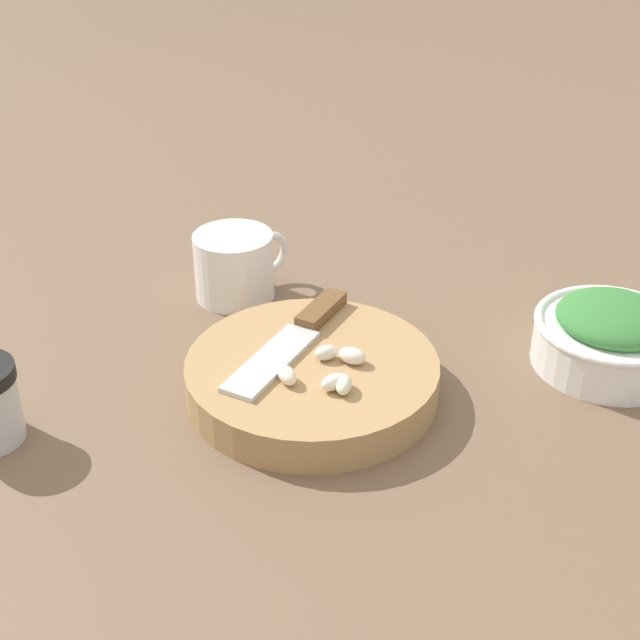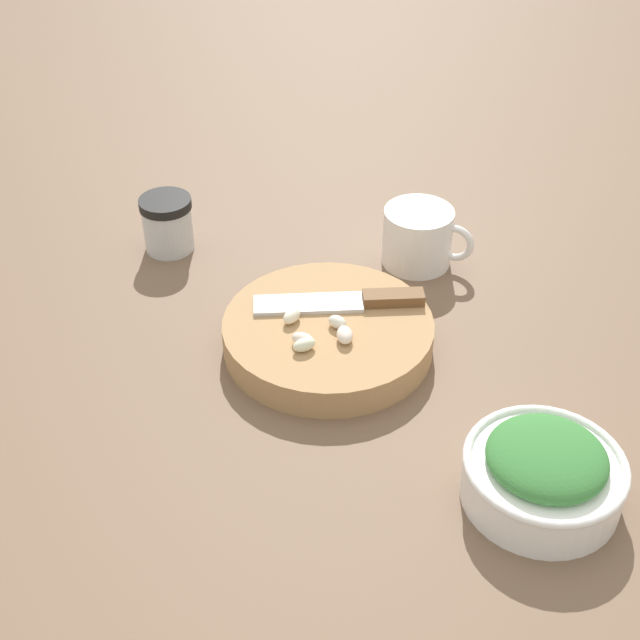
% 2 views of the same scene
% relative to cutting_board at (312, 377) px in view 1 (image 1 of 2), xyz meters
% --- Properties ---
extents(ground_plane, '(5.00, 5.00, 0.00)m').
position_rel_cutting_board_xyz_m(ground_plane, '(-0.08, 0.04, -0.02)').
color(ground_plane, brown).
extents(cutting_board, '(0.23, 0.23, 0.04)m').
position_rel_cutting_board_xyz_m(cutting_board, '(0.00, 0.00, 0.00)').
color(cutting_board, tan).
rests_on(cutting_board, ground_plane).
extents(chef_knife, '(0.05, 0.19, 0.01)m').
position_rel_cutting_board_xyz_m(chef_knife, '(0.03, -0.03, 0.02)').
color(chef_knife, brown).
rests_on(chef_knife, cutting_board).
extents(garlic_cloves, '(0.07, 0.07, 0.01)m').
position_rel_cutting_board_xyz_m(garlic_cloves, '(-0.02, 0.02, 0.02)').
color(garlic_cloves, white).
rests_on(garlic_cloves, cutting_board).
extents(herb_bowl, '(0.15, 0.15, 0.07)m').
position_rel_cutting_board_xyz_m(herb_bowl, '(-0.24, -0.15, 0.01)').
color(herb_bowl, white).
rests_on(herb_bowl, ground_plane).
extents(coffee_mug, '(0.09, 0.11, 0.07)m').
position_rel_cutting_board_xyz_m(coffee_mug, '(0.15, -0.14, 0.02)').
color(coffee_mug, white).
rests_on(coffee_mug, ground_plane).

